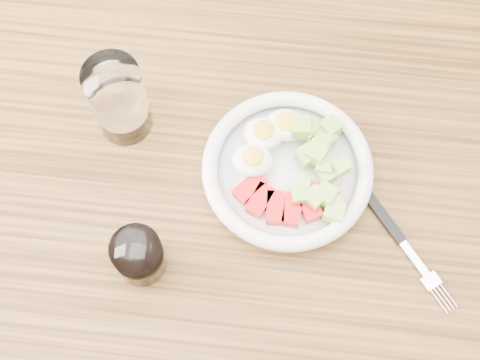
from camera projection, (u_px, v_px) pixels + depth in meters
name	position (u px, v px, depth m)	size (l,w,h in m)	color
ground	(244.00, 300.00, 1.63)	(4.00, 4.00, 0.00)	brown
dining_table	(246.00, 218.00, 1.01)	(1.50, 0.90, 0.77)	brown
bowl	(288.00, 168.00, 0.91)	(0.23, 0.23, 0.06)	white
fork	(393.00, 229.00, 0.89)	(0.14, 0.17, 0.01)	black
water_glass	(119.00, 100.00, 0.89)	(0.08, 0.08, 0.13)	white
coffee_glass	(139.00, 256.00, 0.85)	(0.06, 0.06, 0.07)	white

